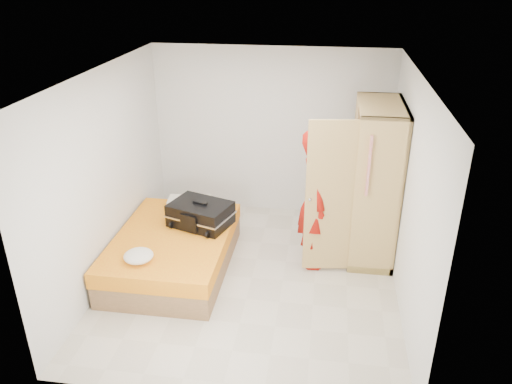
# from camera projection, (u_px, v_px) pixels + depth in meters

# --- Properties ---
(room) EXTENTS (4.00, 4.02, 2.60)m
(room) POSITION_uv_depth(u_px,v_px,m) (251.00, 186.00, 5.85)
(room) COLOR beige
(room) RESTS_ON ground
(bed) EXTENTS (1.42, 2.02, 0.50)m
(bed) POSITION_uv_depth(u_px,v_px,m) (173.00, 251.00, 6.51)
(bed) COLOR #9E7048
(bed) RESTS_ON ground
(wardrobe) EXTENTS (1.17, 1.26, 2.10)m
(wardrobe) POSITION_uv_depth(u_px,v_px,m) (370.00, 187.00, 6.55)
(wardrobe) COLOR tan
(wardrobe) RESTS_ON ground
(person) EXTENTS (0.48, 0.70, 1.86)m
(person) POSITION_uv_depth(u_px,v_px,m) (316.00, 199.00, 6.38)
(person) COLOR #B4190B
(person) RESTS_ON ground
(suitcase) EXTENTS (0.92, 0.78, 0.33)m
(suitcase) POSITION_uv_depth(u_px,v_px,m) (200.00, 214.00, 6.60)
(suitcase) COLOR black
(suitcase) RESTS_ON bed
(round_cushion) EXTENTS (0.35, 0.35, 0.13)m
(round_cushion) POSITION_uv_depth(u_px,v_px,m) (139.00, 256.00, 5.82)
(round_cushion) COLOR white
(round_cushion) RESTS_ON bed
(pillow) EXTENTS (0.63, 0.38, 0.11)m
(pillow) POSITION_uv_depth(u_px,v_px,m) (189.00, 202.00, 7.14)
(pillow) COLOR white
(pillow) RESTS_ON bed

